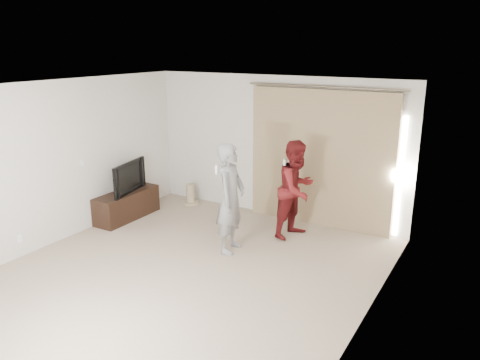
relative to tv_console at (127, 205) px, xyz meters
The scene contains 10 objects.
floor 2.56m from the tv_console, 27.36° to the right, with size 5.50×5.50×0.00m, color tan.
wall_back 2.95m from the tv_console, 34.86° to the left, with size 5.00×0.04×2.60m, color silver.
wall_left 1.59m from the tv_console, 101.33° to the right, with size 0.04×5.50×2.60m.
ceiling 3.47m from the tv_console, 27.36° to the right, with size 5.00×5.50×0.01m, color white.
curtain 3.64m from the tv_console, 25.38° to the left, with size 2.80×0.11×2.46m.
tv_console is the anchor object (origin of this frame).
tv 0.54m from the tv_console, ahead, with size 1.00×0.13×0.58m, color black.
scratching_post 1.35m from the tv_console, 65.63° to the left, with size 0.31×0.31×0.42m.
person_man 2.49m from the tv_console, ahead, with size 0.51×0.68×1.71m.
person_woman 3.20m from the tv_console, 14.94° to the left, with size 0.80×0.93×1.64m.
Camera 1 is at (3.69, -4.84, 3.12)m, focal length 35.00 mm.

